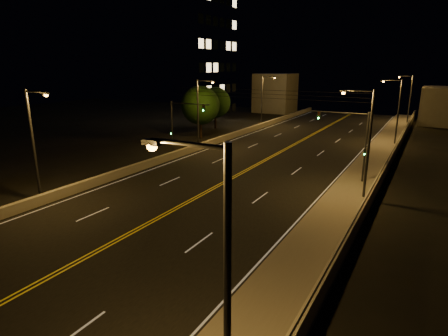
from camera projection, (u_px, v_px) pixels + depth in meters
The scene contains 22 objects.
road at pixel (215, 187), 32.51m from camera, with size 18.00×120.00×0.02m, color black.
sidewalk at pixel (342, 208), 27.40m from camera, with size 3.60×120.00×0.30m, color gray.
curb at pixel (317, 205), 28.30m from camera, with size 0.14×120.00×0.15m, color gray.
parapet_wall at pixel (367, 204), 26.45m from camera, with size 0.30×120.00×1.00m, color #AFA592.
jersey_barrier at pixel (133, 169), 36.86m from camera, with size 0.45×120.00×0.79m, color #AFA592.
distant_building_right at pixel (439, 106), 67.00m from camera, with size 6.00×10.00×6.56m, color gray.
distant_building_left at pixel (275, 93), 84.34m from camera, with size 8.00×8.00×8.51m, color gray.
parapet_rail at pixel (367, 197), 26.31m from camera, with size 0.06×0.06×120.00m, color black.
lane_markings at pixel (215, 187), 32.45m from camera, with size 17.32×116.00×0.00m.
streetlight_0 at pixel (217, 280), 9.48m from camera, with size 2.55×0.28×8.58m.
streetlight_1 at pixel (365, 137), 28.25m from camera, with size 2.55×0.28×8.58m.
streetlight_2 at pixel (396, 108), 48.19m from camera, with size 2.55×0.28×8.58m.
streetlight_3 at pixel (409, 96), 66.65m from camera, with size 2.55×0.28×8.58m.
streetlight_4 at pixel (35, 139), 27.81m from camera, with size 2.55×0.28×8.58m.
streetlight_5 at pixel (200, 109), 46.87m from camera, with size 2.55×0.28×8.58m.
streetlight_6 at pixel (264, 97), 63.80m from camera, with size 2.55×0.28×8.58m.
traffic_signal_right at pixel (355, 139), 32.69m from camera, with size 5.11×0.31×6.45m.
traffic_signal_left at pixel (179, 123), 41.56m from camera, with size 5.11×0.31×6.45m.
overhead_wires at pixel (261, 94), 38.55m from camera, with size 22.00×0.03×0.83m.
building_tower at pixel (166, 36), 73.12m from camera, with size 24.00×15.00×32.79m.
tree_0 at pixel (200, 105), 53.56m from camera, with size 5.53×5.53×7.49m.
tree_1 at pixel (215, 102), 62.05m from camera, with size 5.05×5.05×6.84m.
Camera 1 is at (15.75, -6.61, 10.24)m, focal length 30.00 mm.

